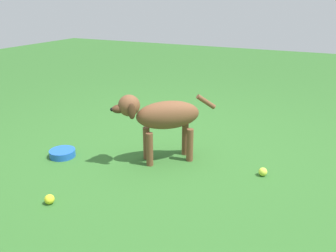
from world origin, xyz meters
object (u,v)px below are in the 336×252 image
(dog, at_px, (162,117))
(water_bowl, at_px, (62,153))
(tennis_ball_0, at_px, (49,199))
(tennis_ball_1, at_px, (263,172))

(dog, distance_m, water_bowl, 0.94)
(dog, relative_size, tennis_ball_0, 10.54)
(tennis_ball_1, bearing_deg, water_bowl, -76.01)
(dog, distance_m, tennis_ball_0, 1.06)
(water_bowl, bearing_deg, dog, 111.10)
(dog, bearing_deg, tennis_ball_1, 146.13)
(tennis_ball_0, distance_m, tennis_ball_1, 1.57)
(tennis_ball_0, bearing_deg, water_bowl, -144.59)
(tennis_ball_1, xyz_separation_m, water_bowl, (0.41, -1.64, -0.00))
(dog, relative_size, water_bowl, 3.16)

